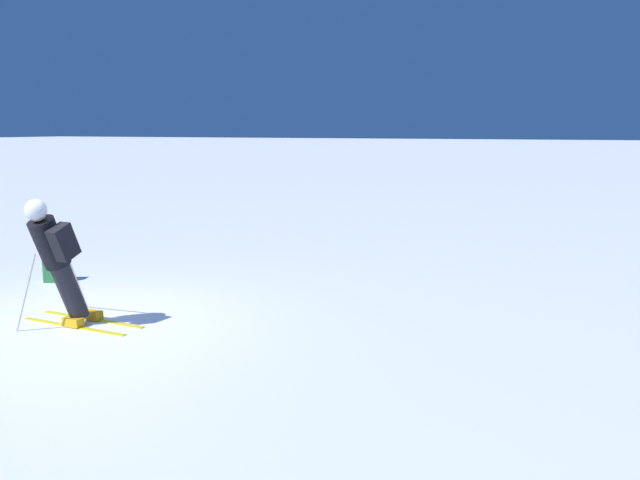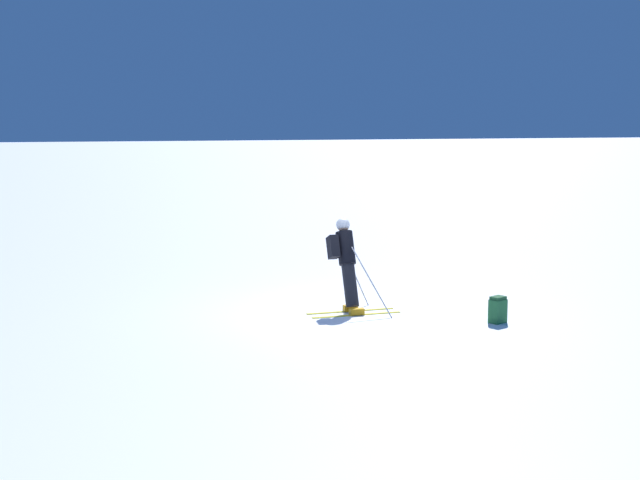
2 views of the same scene
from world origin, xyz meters
name	(u,v)px [view 1 (image 1 of 2)]	position (x,y,z in m)	size (l,w,h in m)	color
ground_plane	(78,325)	(0.00, 0.00, 0.00)	(300.00, 300.00, 0.00)	white
skier	(57,257)	(0.30, 0.01, 1.02)	(1.49, 1.82, 1.86)	yellow
spare_backpack	(54,268)	(-1.76, -2.22, 0.24)	(0.31, 0.36, 0.50)	#236633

